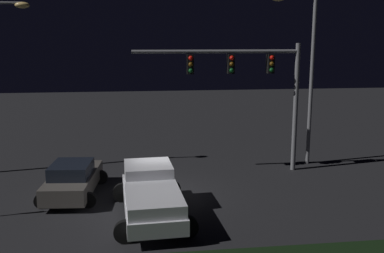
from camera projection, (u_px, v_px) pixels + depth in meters
The scene contains 5 objects.
ground_plane at pixel (163, 195), 19.16m from camera, with size 80.00×80.00×0.00m, color black.
pickup_truck at pixel (151, 191), 16.63m from camera, with size 3.06×5.50×1.80m.
car_sedan at pixel (73, 179), 18.92m from camera, with size 2.75×4.55×1.51m.
traffic_signal_gantry at pixel (250, 76), 21.63m from camera, with size 8.32×0.56×6.50m.
street_lamp_right at pixel (304, 61), 22.93m from camera, with size 2.45×0.44×8.97m.
Camera 1 is at (-1.07, -18.23, 6.64)m, focal length 41.02 mm.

